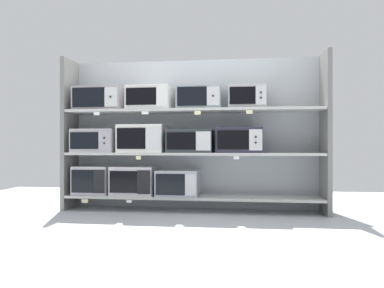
% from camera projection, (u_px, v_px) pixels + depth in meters
% --- Properties ---
extents(ground, '(6.97, 6.00, 0.02)m').
position_uv_depth(ground, '(178.00, 232.00, 3.22)').
color(ground, '#B2B7BC').
extents(back_panel, '(3.17, 0.04, 1.82)m').
position_uv_depth(back_panel, '(194.00, 134.00, 4.43)').
color(back_panel, '#9EA3A8').
rests_on(back_panel, ground).
extents(upright_left, '(0.05, 0.40, 1.82)m').
position_uv_depth(upright_left, '(70.00, 134.00, 4.40)').
color(upright_left, slate).
rests_on(upright_left, ground).
extents(upright_right, '(0.05, 0.40, 1.82)m').
position_uv_depth(upright_right, '(326.00, 133.00, 4.03)').
color(upright_right, slate).
rests_on(upright_right, ground).
extents(shelf_0, '(2.97, 0.40, 0.03)m').
position_uv_depth(shelf_0, '(192.00, 197.00, 4.21)').
color(shelf_0, beige).
rests_on(shelf_0, ground).
extents(microwave_0, '(0.43, 0.35, 0.34)m').
position_uv_depth(microwave_0, '(93.00, 180.00, 4.36)').
color(microwave_0, '#B6B2B9').
rests_on(microwave_0, shelf_0).
extents(microwave_1, '(0.51, 0.38, 0.34)m').
position_uv_depth(microwave_1, '(134.00, 180.00, 4.30)').
color(microwave_1, '#BEBAC1').
rests_on(microwave_1, shelf_0).
extents(microwave_2, '(0.49, 0.43, 0.30)m').
position_uv_depth(microwave_2, '(178.00, 183.00, 4.23)').
color(microwave_2, '#9DA0AB').
rests_on(microwave_2, shelf_0).
extents(price_tag_0, '(0.08, 0.00, 0.04)m').
position_uv_depth(price_tag_0, '(85.00, 201.00, 4.16)').
color(price_tag_0, beige).
extents(price_tag_1, '(0.06, 0.00, 0.03)m').
position_uv_depth(price_tag_1, '(129.00, 201.00, 4.10)').
color(price_tag_1, white).
extents(shelf_1, '(2.97, 0.40, 0.03)m').
position_uv_depth(shelf_1, '(192.00, 154.00, 4.21)').
color(shelf_1, beige).
extents(microwave_3, '(0.52, 0.43, 0.28)m').
position_uv_depth(microwave_3, '(97.00, 141.00, 4.36)').
color(microwave_3, '#A29DA4').
rests_on(microwave_3, shelf_1).
extents(microwave_4, '(0.54, 0.40, 0.33)m').
position_uv_depth(microwave_4, '(143.00, 139.00, 4.28)').
color(microwave_4, silver).
rests_on(microwave_4, shelf_1).
extents(microwave_5, '(0.53, 0.40, 0.27)m').
position_uv_depth(microwave_5, '(190.00, 141.00, 4.21)').
color(microwave_5, '#2D3235').
rests_on(microwave_5, shelf_1).
extents(microwave_6, '(0.53, 0.40, 0.29)m').
position_uv_depth(microwave_6, '(239.00, 140.00, 4.14)').
color(microwave_6, '#292738').
rests_on(microwave_6, shelf_1).
extents(price_tag_2, '(0.06, 0.00, 0.04)m').
position_uv_depth(price_tag_2, '(138.00, 158.00, 4.08)').
color(price_tag_2, beige).
extents(price_tag_3, '(0.06, 0.00, 0.04)m').
position_uv_depth(price_tag_3, '(236.00, 158.00, 3.95)').
color(price_tag_3, white).
extents(shelf_2, '(2.97, 0.40, 0.03)m').
position_uv_depth(shelf_2, '(192.00, 111.00, 4.22)').
color(shelf_2, beige).
extents(microwave_7, '(0.58, 0.34, 0.28)m').
position_uv_depth(microwave_7, '(99.00, 99.00, 4.35)').
color(microwave_7, '#A49FA3').
rests_on(microwave_7, shelf_2).
extents(microwave_8, '(0.51, 0.38, 0.28)m').
position_uv_depth(microwave_8, '(150.00, 98.00, 4.27)').
color(microwave_8, silver).
rests_on(microwave_8, shelf_2).
extents(microwave_9, '(0.51, 0.37, 0.26)m').
position_uv_depth(microwave_9, '(199.00, 98.00, 4.20)').
color(microwave_9, '#98A5A7').
rests_on(microwave_9, shelf_2).
extents(microwave_10, '(0.43, 0.35, 0.26)m').
position_uv_depth(microwave_10, '(247.00, 97.00, 4.13)').
color(microwave_10, '#B7B6B9').
rests_on(microwave_10, shelf_2).
extents(price_tag_4, '(0.07, 0.00, 0.04)m').
position_uv_depth(price_tag_4, '(97.00, 113.00, 4.15)').
color(price_tag_4, white).
extents(price_tag_5, '(0.08, 0.00, 0.04)m').
position_uv_depth(price_tag_5, '(145.00, 113.00, 4.08)').
color(price_tag_5, white).
extents(price_tag_6, '(0.07, 0.00, 0.05)m').
position_uv_depth(price_tag_6, '(198.00, 113.00, 4.00)').
color(price_tag_6, beige).
extents(price_tag_7, '(0.07, 0.00, 0.04)m').
position_uv_depth(price_tag_7, '(249.00, 112.00, 3.93)').
color(price_tag_7, beige).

